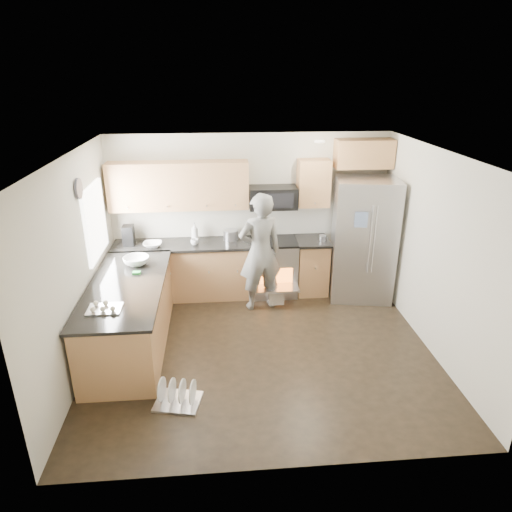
{
  "coord_description": "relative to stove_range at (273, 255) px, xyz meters",
  "views": [
    {
      "loc": [
        -0.53,
        -5.2,
        3.5
      ],
      "look_at": [
        -0.03,
        0.5,
        1.16
      ],
      "focal_mm": 32.0,
      "sensor_mm": 36.0,
      "label": 1
    }
  ],
  "objects": [
    {
      "name": "dish_rack",
      "position": [
        -1.4,
        -2.68,
        -0.59
      ],
      "size": [
        0.57,
        0.5,
        0.31
      ],
      "rotation": [
        0.0,
        0.0,
        -0.22
      ],
      "color": "#B7B7BC",
      "rests_on": "ground"
    },
    {
      "name": "refrigerator",
      "position": [
        1.42,
        -0.24,
        0.31
      ],
      "size": [
        1.08,
        0.9,
        1.97
      ],
      "rotation": [
        0.0,
        0.0,
        -0.17
      ],
      "color": "#B7B7BC",
      "rests_on": "ground"
    },
    {
      "name": "room_shell",
      "position": [
        -0.39,
        -1.68,
        1.0
      ],
      "size": [
        4.54,
        4.04,
        2.62
      ],
      "color": "beige",
      "rests_on": "ground"
    },
    {
      "name": "ground",
      "position": [
        -0.35,
        -1.69,
        -0.68
      ],
      "size": [
        4.5,
        4.5,
        0.0
      ],
      "primitive_type": "plane",
      "color": "black",
      "rests_on": "ground"
    },
    {
      "name": "peninsula",
      "position": [
        -2.1,
        -1.44,
        -0.21
      ],
      "size": [
        0.96,
        2.36,
        1.04
      ],
      "color": "#AE7845",
      "rests_on": "ground"
    },
    {
      "name": "person",
      "position": [
        -0.26,
        -0.49,
        0.25
      ],
      "size": [
        0.76,
        0.59,
        1.85
      ],
      "primitive_type": "imported",
      "rotation": [
        0.0,
        0.0,
        3.38
      ],
      "color": "slate",
      "rests_on": "ground"
    },
    {
      "name": "stove_range",
      "position": [
        0.0,
        0.0,
        0.0
      ],
      "size": [
        0.76,
        0.97,
        1.79
      ],
      "color": "#B7B7BC",
      "rests_on": "ground"
    },
    {
      "name": "back_cabinet_run",
      "position": [
        -0.93,
        0.05,
        0.29
      ],
      "size": [
        4.45,
        0.64,
        2.5
      ],
      "color": "#AE7845",
      "rests_on": "ground"
    }
  ]
}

